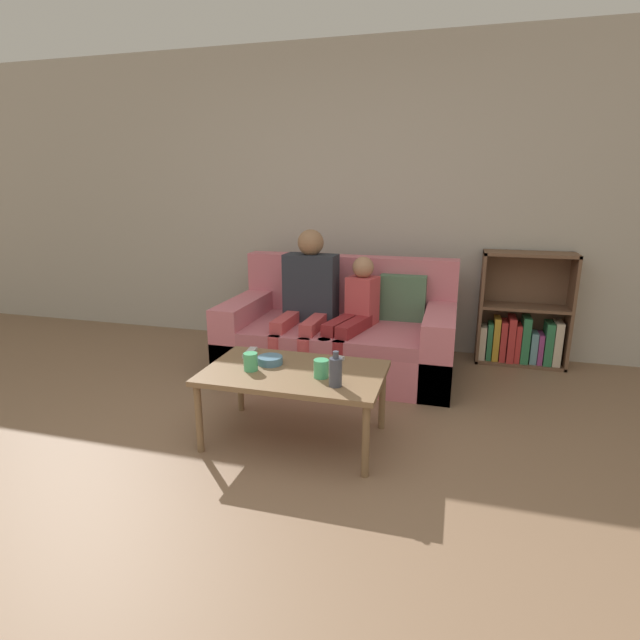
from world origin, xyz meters
name	(u,v)px	position (x,y,z in m)	size (l,w,h in m)	color
ground_plane	(226,541)	(0.00, 0.00, 0.00)	(22.00, 22.00, 0.00)	#84664C
wall_back	(361,201)	(0.00, 2.81, 1.30)	(12.00, 0.06, 2.60)	#B7B2A8
couch	(341,335)	(0.00, 2.11, 0.28)	(1.77, 0.96, 0.87)	#D1707F
bookshelf	(522,323)	(1.40, 2.65, 0.34)	(0.70, 0.28, 0.92)	brown
coffee_table	(294,377)	(0.01, 0.91, 0.39)	(1.01, 0.63, 0.43)	brown
person_adult	(308,293)	(-0.25, 2.02, 0.63)	(0.42, 0.66, 1.11)	#C6474C
person_child	(354,313)	(0.13, 1.96, 0.51)	(0.36, 0.68, 0.91)	maroon
cup_near	(251,362)	(-0.23, 0.84, 0.48)	(0.08, 0.08, 0.10)	#4CB77A
cup_far	(321,369)	(0.18, 0.85, 0.48)	(0.08, 0.08, 0.10)	#4CB77A
tv_remote_0	(334,361)	(0.20, 1.08, 0.44)	(0.10, 0.18, 0.02)	#B7B7BC
tv_remote_1	(250,353)	(-0.34, 1.09, 0.44)	(0.07, 0.17, 0.02)	#B7B7BC
snack_bowl	(270,360)	(-0.16, 0.97, 0.45)	(0.15, 0.15, 0.05)	teal
bottle	(336,371)	(0.29, 0.75, 0.51)	(0.07, 0.07, 0.19)	#424756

